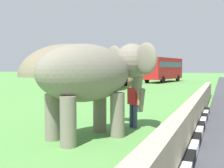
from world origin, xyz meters
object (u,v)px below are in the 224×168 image
object	(u,v)px
person_handler	(133,101)
bus_orange	(112,68)
cow_mid	(133,82)
elephant	(96,74)
cow_near	(87,85)
bus_red	(163,68)

from	to	relation	value
person_handler	bus_orange	distance (m)	19.66
cow_mid	person_handler	bearing A→B (deg)	-162.57
elephant	cow_near	size ratio (longest dim) A/B	2.08
bus_red	cow_mid	xyz separation A→B (m)	(-16.73, -0.69, -1.21)
bus_orange	cow_near	world-z (taller)	bus_orange
cow_near	bus_orange	bearing A→B (deg)	11.36
bus_orange	bus_red	distance (m)	13.17
elephant	person_handler	world-z (taller)	elephant
elephant	cow_near	bearing A→B (deg)	28.32
person_handler	cow_near	size ratio (longest dim) A/B	0.87
person_handler	bus_orange	xyz separation A→B (m)	(17.91, 8.02, 1.16)
bus_orange	cow_near	xyz separation A→B (m)	(-9.47, -1.90, -1.21)
bus_orange	cow_near	distance (m)	9.73
cow_mid	elephant	bearing A→B (deg)	-166.67
cow_near	cow_mid	bearing A→B (deg)	-17.15
person_handler	cow_mid	distance (m)	14.68
bus_red	person_handler	bearing A→B (deg)	-170.61
cow_near	elephant	bearing A→B (deg)	-151.68
bus_orange	cow_mid	world-z (taller)	bus_orange
elephant	person_handler	xyz separation A→B (m)	(1.61, -0.70, -0.97)
bus_red	cow_mid	bearing A→B (deg)	-177.65
person_handler	bus_red	xyz separation A→B (m)	(30.74, 5.09, 1.16)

